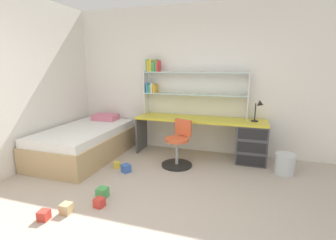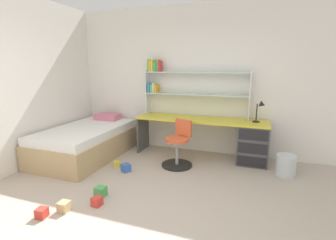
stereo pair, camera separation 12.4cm
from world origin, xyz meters
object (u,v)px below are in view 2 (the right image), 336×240
Objects in this scene: toy_block_green_4 at (101,191)px; desk_lamp at (261,108)px; toy_block_red_5 at (42,213)px; bookshelf_hutch at (181,82)px; bed_platform at (87,142)px; toy_block_yellow_1 at (117,164)px; swivel_chair at (178,148)px; toy_block_blue_0 at (126,168)px; toy_block_natural_3 at (64,207)px; waste_bin at (286,165)px; desk at (236,138)px; toy_block_red_2 at (97,201)px.

desk_lamp is at bearing 44.25° from toy_block_green_4.
desk_lamp is 3.47× the size of toy_block_red_5.
bookshelf_hutch is 15.22× the size of toy_block_green_4.
bed_platform is 19.92× the size of toy_block_yellow_1.
bed_platform is (-1.75, -0.13, -0.03)m from swivel_chair.
desk_lamp is 1.55m from swivel_chair.
toy_block_yellow_1 is at bearing 88.04° from toy_block_red_5.
swivel_chair is 6.23× the size of toy_block_blue_0.
toy_block_blue_0 is 1.05× the size of toy_block_natural_3.
toy_block_green_4 is (-2.35, -1.50, -0.10)m from waste_bin.
toy_block_green_4 is at bearing -135.75° from desk_lamp.
toy_block_natural_3 reaches higher than toy_block_red_5.
bookshelf_hutch is at bearing 72.86° from toy_block_red_5.
desk reaches higher than toy_block_yellow_1.
desk is at bearing 154.07° from waste_bin.
bookshelf_hutch is 19.99× the size of toy_block_yellow_1.
toy_block_natural_3 is at bearing -142.78° from waste_bin.
swivel_chair reaches higher than bed_platform.
waste_bin reaches higher than toy_block_red_2.
toy_block_red_2 is (-2.26, -1.70, -0.11)m from waste_bin.
toy_block_blue_0 is 0.80m from toy_block_green_4.
desk_lamp is at bearing 23.33° from swivel_chair.
bookshelf_hutch is 2.09m from bed_platform.
desk is 21.67× the size of toy_block_red_2.
desk is 3.17m from toy_block_red_5.
toy_block_red_5 is (-0.05, -1.53, 0.01)m from toy_block_yellow_1.
waste_bin is (3.45, 0.30, -0.12)m from bed_platform.
swivel_chair reaches higher than toy_block_red_2.
toy_block_green_4 is at bearing -116.11° from swivel_chair.
swivel_chair is at bearing 69.83° from toy_block_red_2.
waste_bin is (0.79, -0.38, -0.26)m from desk.
toy_block_natural_3 is at bearing -127.23° from desk.
toy_block_red_2 is at bearing -125.18° from desk.
toy_block_blue_0 is at bearing 83.82° from toy_block_natural_3.
toy_block_natural_3 is at bearing -85.82° from toy_block_yellow_1.
desk is 2.13m from toy_block_yellow_1.
toy_block_blue_0 is (1.03, -0.40, -0.22)m from bed_platform.
toy_block_yellow_1 is 1.53m from toy_block_red_5.
toy_block_red_2 is at bearing -49.70° from bed_platform.
desk_lamp reaches higher than waste_bin.
waste_bin is 2.78m from toy_block_green_4.
toy_block_natural_3 is 1.08× the size of toy_block_red_5.
toy_block_red_2 and toy_block_red_5 have the same top height.
toy_block_yellow_1 is at bearing 154.91° from toy_block_blue_0.
toy_block_red_5 is (-0.35, -0.62, -0.01)m from toy_block_green_4.
bookshelf_hutch is 2.29m from waste_bin.
toy_block_red_5 is at bearing -141.90° from waste_bin.
toy_block_red_2 is 0.37m from toy_block_natural_3.
toy_block_yellow_1 is at bearing -152.39° from desk.
waste_bin is 2.54× the size of toy_block_green_4.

